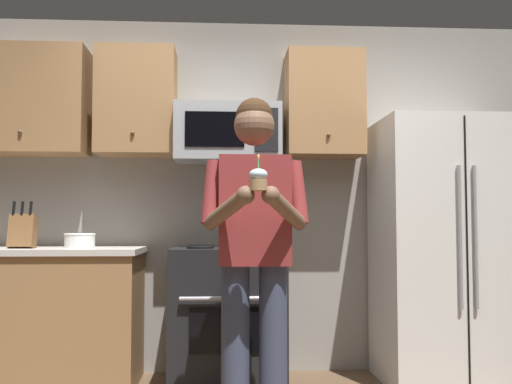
{
  "coord_description": "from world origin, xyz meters",
  "views": [
    {
      "loc": [
        -0.2,
        -2.59,
        1.07
      ],
      "look_at": [
        -0.01,
        0.49,
        1.25
      ],
      "focal_mm": 40.51,
      "sensor_mm": 36.0,
      "label": 1
    }
  ],
  "objects_px": {
    "bowl_large_white": "(80,240)",
    "microwave": "(228,134)",
    "oven_range": "(227,315)",
    "refrigerator": "(445,250)",
    "cupcake": "(258,179)",
    "person": "(254,240)",
    "knife_block": "(23,231)"
  },
  "relations": [
    {
      "from": "oven_range",
      "to": "microwave",
      "type": "bearing_deg",
      "value": 89.98
    },
    {
      "from": "microwave",
      "to": "cupcake",
      "type": "relative_size",
      "value": 4.26
    },
    {
      "from": "microwave",
      "to": "bowl_large_white",
      "type": "relative_size",
      "value": 3.52
    },
    {
      "from": "knife_block",
      "to": "microwave",
      "type": "bearing_deg",
      "value": 6.24
    },
    {
      "from": "bowl_large_white",
      "to": "cupcake",
      "type": "height_order",
      "value": "cupcake"
    },
    {
      "from": "refrigerator",
      "to": "person",
      "type": "bearing_deg",
      "value": -148.31
    },
    {
      "from": "oven_range",
      "to": "bowl_large_white",
      "type": "bearing_deg",
      "value": 178.32
    },
    {
      "from": "refrigerator",
      "to": "knife_block",
      "type": "xyz_separation_m",
      "value": [
        -2.86,
        0.01,
        0.13
      ]
    },
    {
      "from": "microwave",
      "to": "knife_block",
      "type": "relative_size",
      "value": 2.31
    },
    {
      "from": "oven_range",
      "to": "knife_block",
      "type": "bearing_deg",
      "value": -178.77
    },
    {
      "from": "oven_range",
      "to": "knife_block",
      "type": "distance_m",
      "value": 1.48
    },
    {
      "from": "oven_range",
      "to": "cupcake",
      "type": "height_order",
      "value": "cupcake"
    },
    {
      "from": "person",
      "to": "oven_range",
      "type": "bearing_deg",
      "value": 98.46
    },
    {
      "from": "cupcake",
      "to": "person",
      "type": "bearing_deg",
      "value": 90.0
    },
    {
      "from": "microwave",
      "to": "oven_range",
      "type": "bearing_deg",
      "value": -90.02
    },
    {
      "from": "refrigerator",
      "to": "bowl_large_white",
      "type": "xyz_separation_m",
      "value": [
        -2.5,
        0.07,
        0.07
      ]
    },
    {
      "from": "person",
      "to": "cupcake",
      "type": "relative_size",
      "value": 10.13
    },
    {
      "from": "oven_range",
      "to": "bowl_large_white",
      "type": "distance_m",
      "value": 1.12
    },
    {
      "from": "oven_range",
      "to": "microwave",
      "type": "xyz_separation_m",
      "value": [
        0.0,
        0.12,
        1.26
      ]
    },
    {
      "from": "microwave",
      "to": "cupcake",
      "type": "xyz_separation_m",
      "value": [
        0.13,
        -1.33,
        -0.43
      ]
    },
    {
      "from": "oven_range",
      "to": "cupcake",
      "type": "distance_m",
      "value": 1.48
    },
    {
      "from": "knife_block",
      "to": "cupcake",
      "type": "height_order",
      "value": "cupcake"
    },
    {
      "from": "knife_block",
      "to": "person",
      "type": "height_order",
      "value": "person"
    },
    {
      "from": "refrigerator",
      "to": "bowl_large_white",
      "type": "height_order",
      "value": "refrigerator"
    },
    {
      "from": "bowl_large_white",
      "to": "microwave",
      "type": "bearing_deg",
      "value": 5.14
    },
    {
      "from": "bowl_large_white",
      "to": "person",
      "type": "xyz_separation_m",
      "value": [
        1.13,
        -0.91,
        0.02
      ]
    },
    {
      "from": "refrigerator",
      "to": "person",
      "type": "relative_size",
      "value": 1.02
    },
    {
      "from": "oven_range",
      "to": "person",
      "type": "relative_size",
      "value": 0.53
    },
    {
      "from": "person",
      "to": "cupcake",
      "type": "bearing_deg",
      "value": -90.0
    },
    {
      "from": "knife_block",
      "to": "person",
      "type": "bearing_deg",
      "value": -29.83
    },
    {
      "from": "refrigerator",
      "to": "cupcake",
      "type": "height_order",
      "value": "refrigerator"
    },
    {
      "from": "oven_range",
      "to": "microwave",
      "type": "height_order",
      "value": "microwave"
    }
  ]
}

